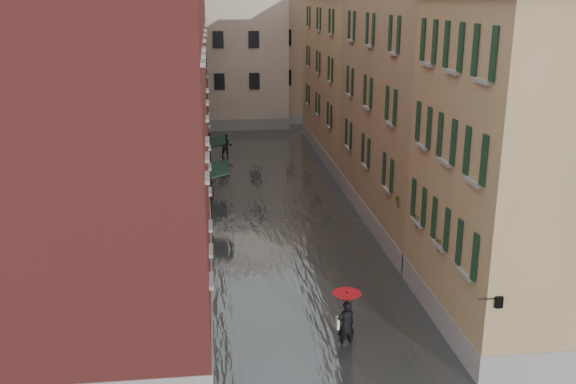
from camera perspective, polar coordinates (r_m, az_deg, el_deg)
ground at (r=25.14m, az=2.52°, el=-10.23°), size 120.00×120.00×0.00m
floodwater at (r=37.04m, az=-0.71°, el=-0.91°), size 10.00×60.00×0.20m
building_left_near at (r=20.91m, az=-15.61°, el=2.53°), size 6.00×8.00×13.00m
building_left_mid at (r=31.65m, az=-12.75°, el=7.05°), size 6.00×14.00×12.50m
building_left_far at (r=46.38m, az=-11.05°, el=11.14°), size 6.00×16.00×14.00m
building_right_near at (r=23.46m, az=20.67°, el=1.70°), size 6.00×8.00×11.50m
building_right_mid at (r=33.23m, az=12.22°, el=7.97°), size 6.00×14.00×13.00m
building_right_far at (r=47.63m, az=6.34°, el=9.98°), size 6.00×16.00×11.50m
building_end_cream at (r=60.25m, az=-6.25°, el=12.16°), size 12.00×9.00×13.00m
building_end_pink at (r=63.04m, az=2.12°, el=12.00°), size 10.00×9.00×12.00m
awning_near at (r=35.01m, az=-6.19°, el=1.96°), size 1.09×3.11×2.80m
awning_far at (r=41.72m, az=-6.35°, el=4.40°), size 1.09×2.98×2.80m
wall_lantern at (r=19.87m, az=18.13°, el=-9.22°), size 0.71×0.22×0.35m
window_planters at (r=25.22m, az=11.70°, el=-1.83°), size 0.59×5.86×0.84m
pedestrian_main at (r=21.99m, az=5.19°, el=-10.81°), size 1.00×1.00×2.06m
pedestrian_far at (r=47.49m, az=-5.52°, el=4.08°), size 0.92×0.72×1.87m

